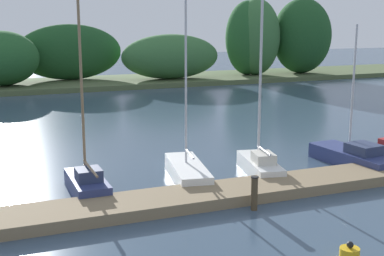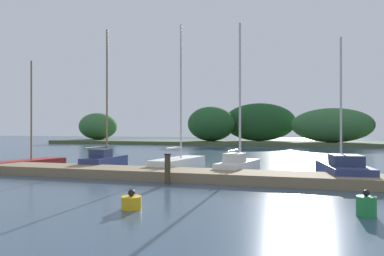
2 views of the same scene
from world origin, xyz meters
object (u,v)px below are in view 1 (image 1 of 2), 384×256
at_px(sailboat_4, 352,156).
at_px(mooring_piling_1, 254,193).
at_px(sailboat_2, 187,170).
at_px(sailboat_3, 259,163).
at_px(channel_buoy_0, 349,253).
at_px(sailboat_1, 86,182).

xyz_separation_m(sailboat_4, mooring_piling_1, (-5.92, -2.96, 0.16)).
height_order(sailboat_2, sailboat_3, sailboat_2).
relative_size(sailboat_2, sailboat_3, 1.04).
bearing_deg(sailboat_2, sailboat_3, -88.00).
bearing_deg(sailboat_3, sailboat_2, 93.42).
relative_size(sailboat_3, channel_buoy_0, 13.43).
xyz_separation_m(sailboat_2, mooring_piling_1, (0.78, -3.61, 0.18)).
relative_size(sailboat_2, mooring_piling_1, 6.33).
bearing_deg(channel_buoy_0, sailboat_2, 99.98).
bearing_deg(sailboat_1, mooring_piling_1, -127.83).
relative_size(sailboat_1, channel_buoy_0, 13.96).
distance_m(sailboat_2, mooring_piling_1, 3.70).
bearing_deg(sailboat_1, channel_buoy_0, -146.09).
bearing_deg(sailboat_2, sailboat_1, 104.36).
xyz_separation_m(mooring_piling_1, channel_buoy_0, (0.53, -3.80, -0.36)).
distance_m(sailboat_3, sailboat_4, 3.98).
bearing_deg(channel_buoy_0, sailboat_1, 124.67).
xyz_separation_m(sailboat_4, channel_buoy_0, (-5.40, -6.75, -0.20)).
bearing_deg(mooring_piling_1, sailboat_3, 58.88).
xyz_separation_m(sailboat_2, sailboat_4, (6.70, -0.65, 0.02)).
bearing_deg(sailboat_1, sailboat_2, -86.20).
bearing_deg(mooring_piling_1, channel_buoy_0, -82.10).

